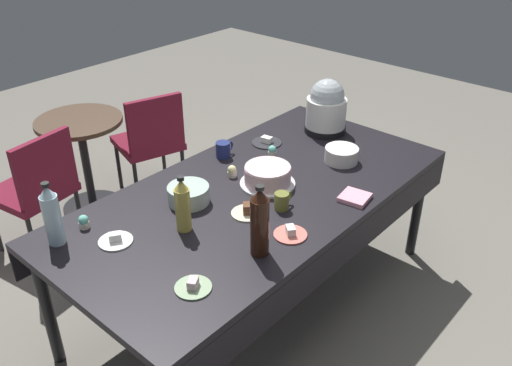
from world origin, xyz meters
name	(u,v)px	position (x,y,z in m)	size (l,w,h in m)	color
ground	(256,299)	(0.00, 0.00, 0.00)	(9.00, 9.00, 0.00)	slate
potluck_table	(256,201)	(0.00, 0.00, 0.69)	(2.20, 1.10, 0.75)	black
frosted_layer_cake	(267,176)	(0.09, 0.00, 0.80)	(0.30, 0.30, 0.11)	silver
slow_cooker	(326,108)	(0.86, 0.16, 0.91)	(0.26, 0.26, 0.35)	black
glass_salad_bowl	(189,194)	(-0.30, 0.19, 0.79)	(0.21, 0.21, 0.09)	#B2C6BC
ceramic_snack_bowl	(341,155)	(0.58, -0.15, 0.79)	(0.19, 0.19, 0.09)	silver
dessert_plate_sage	(193,286)	(-0.74, -0.31, 0.76)	(0.15, 0.15, 0.05)	#8CA87F
dessert_plate_coral	(290,233)	(-0.19, -0.38, 0.76)	(0.16, 0.16, 0.05)	#E07266
dessert_plate_white	(116,240)	(-0.76, 0.18, 0.76)	(0.16, 0.16, 0.05)	white
dessert_plate_cream	(247,212)	(-0.19, -0.11, 0.76)	(0.16, 0.16, 0.06)	beige
dessert_plate_charcoal	(267,142)	(0.48, 0.33, 0.76)	(0.18, 0.18, 0.04)	#2D2D33
cupcake_mint	(84,222)	(-0.79, 0.39, 0.78)	(0.05, 0.05, 0.07)	beige
cupcake_vanilla	(272,151)	(0.37, 0.20, 0.78)	(0.05, 0.05, 0.07)	beige
cupcake_berry	(232,171)	(0.03, 0.20, 0.78)	(0.05, 0.05, 0.07)	beige
soda_bottle_ginger_ale	(183,205)	(-0.48, 0.03, 0.88)	(0.07, 0.07, 0.28)	gold
soda_bottle_water	(52,216)	(-0.93, 0.38, 0.90)	(0.08, 0.08, 0.31)	silver
soda_bottle_cola	(260,223)	(-0.39, -0.36, 0.91)	(0.08, 0.08, 0.34)	#33190F
coffee_mug_navy	(223,149)	(0.17, 0.41, 0.80)	(0.13, 0.08, 0.09)	navy
coffee_mug_olive	(282,201)	(-0.04, -0.21, 0.79)	(0.11, 0.07, 0.09)	olive
paper_napkin_stack	(355,197)	(0.27, -0.43, 0.76)	(0.14, 0.14, 0.02)	pink
maroon_chair_left	(37,185)	(-0.54, 1.37, 0.49)	(0.51, 0.51, 0.85)	maroon
maroon_chair_right	(151,138)	(0.38, 1.37, 0.49)	(0.55, 0.55, 0.85)	maroon
round_cafe_table	(83,148)	(-0.05, 1.59, 0.50)	(0.60, 0.60, 0.72)	#473323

